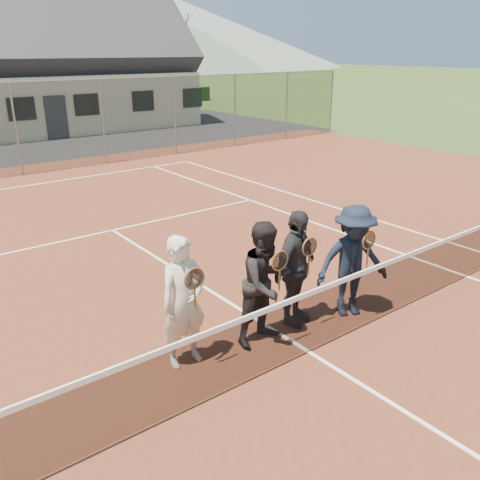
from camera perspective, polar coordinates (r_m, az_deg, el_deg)
The scene contains 12 objects.
court_surface at distance 7.34m, azimuth 7.59°, elevation -12.37°, with size 30.00×30.00×0.02m, color #562819.
hill_east at distance 115.74m, azimuth -7.36°, elevation 21.98°, with size 90.00×90.00×14.00m, color slate.
court_markings at distance 7.33m, azimuth 7.59°, elevation -12.27°, with size 11.03×23.83×0.01m.
tennis_net at distance 7.06m, azimuth 7.79°, elevation -8.76°, with size 11.68×0.08×1.10m.
perimeter_fence at distance 18.46m, azimuth -23.86°, elevation 11.28°, with size 30.07×0.07×3.02m.
clubhouse at distance 29.48m, azimuth -22.35°, elevation 19.22°, with size 15.60×8.20×7.70m.
tree_d at distance 40.76m, azimuth -15.05°, elevation 22.55°, with size 3.20×3.20×7.77m.
tree_e at distance 43.53m, azimuth -7.21°, elevation 22.88°, with size 3.20×3.20×7.77m.
player_a at distance 6.65m, azimuth -6.31°, elevation -6.89°, with size 0.66×0.50×1.80m.
player_b at distance 7.12m, azimuth 2.95°, elevation -4.85°, with size 0.92×0.74×1.80m.
player_c at distance 7.62m, azimuth 6.23°, elevation -3.18°, with size 1.14×0.72×1.80m.
player_d at distance 8.01m, azimuth 12.52°, elevation -2.35°, with size 1.34×1.09×1.80m.
Camera 1 is at (-4.48, -4.24, 3.98)m, focal length 38.00 mm.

